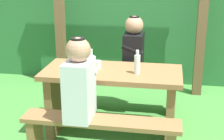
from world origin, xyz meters
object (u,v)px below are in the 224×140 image
person_black_coat (134,49)px  bottle_right (137,64)px  person_white_shirt (79,82)px  drinking_glass (98,65)px  bench_far (120,86)px  picnic_table (112,91)px  bench_near (101,132)px  bottle_left (91,62)px

person_black_coat → bottle_right: 0.65m
person_white_shirt → drinking_glass: (0.03, 0.60, -0.03)m
person_white_shirt → person_black_coat: same height
bench_far → bottle_right: (0.26, -0.65, 0.49)m
picnic_table → bottle_right: 0.42m
bench_near → person_white_shirt: (-0.18, 0.00, 0.46)m
bench_near → bottle_right: bearing=63.6°
bench_near → bottle_right: size_ratio=5.90×
bench_near → drinking_glass: (-0.15, 0.60, 0.43)m
person_black_coat → bottle_left: person_black_coat is taller
bottle_right → person_white_shirt: bearing=-130.5°
bench_far → person_black_coat: (0.15, -0.00, 0.46)m
bottle_left → bottle_right: bottle_right is taller
person_black_coat → drinking_glass: (-0.30, -0.56, -0.03)m
drinking_glass → person_white_shirt: bearing=-93.0°
drinking_glass → bottle_left: bottle_left is taller
picnic_table → person_white_shirt: (-0.18, -0.58, 0.30)m
bench_near → person_black_coat: 1.26m
bottle_left → person_black_coat: bearing=60.5°
person_black_coat → bench_near: bearing=-97.5°
bench_far → drinking_glass: 0.73m
bench_far → bottle_left: size_ratio=6.29×
picnic_table → bench_near: bearing=-90.0°
drinking_glass → picnic_table: bearing=-7.5°
picnic_table → bottle_right: bearing=-13.6°
person_white_shirt → bottle_right: size_ratio=3.03×
person_black_coat → drinking_glass: 0.64m
person_white_shirt → bottle_right: (0.44, 0.52, 0.03)m
person_white_shirt → person_black_coat: 1.21m
person_black_coat → drinking_glass: bearing=-118.5°
picnic_table → bench_far: picnic_table is taller
bench_far → bottle_right: size_ratio=5.90×
person_white_shirt → drinking_glass: 0.60m
bench_near → person_white_shirt: person_white_shirt is taller
picnic_table → bottle_left: bottle_left is taller
bench_far → person_white_shirt: 1.27m
bottle_left → bottle_right: size_ratio=0.94×
picnic_table → person_white_shirt: size_ratio=1.95×
bottle_left → bottle_right: 0.46m
bench_near → picnic_table: bearing=90.0°
person_black_coat → drinking_glass: size_ratio=8.40×
picnic_table → bottle_left: bearing=-166.6°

